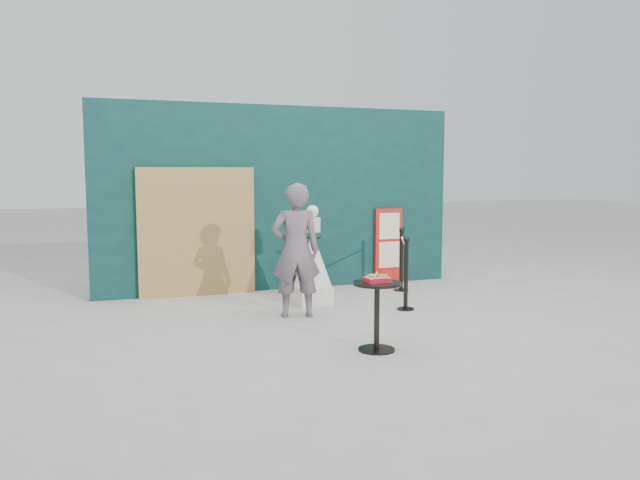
# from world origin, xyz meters

# --- Properties ---
(ground) EXTENTS (60.00, 60.00, 0.00)m
(ground) POSITION_xyz_m (0.00, 0.00, 0.00)
(ground) COLOR #ADAAA5
(ground) RESTS_ON ground
(back_wall) EXTENTS (6.00, 0.30, 3.00)m
(back_wall) POSITION_xyz_m (0.00, 3.15, 1.50)
(back_wall) COLOR #0A2D2C
(back_wall) RESTS_ON ground
(bamboo_fence) EXTENTS (1.80, 0.08, 2.00)m
(bamboo_fence) POSITION_xyz_m (-1.40, 2.94, 1.00)
(bamboo_fence) COLOR tan
(bamboo_fence) RESTS_ON ground
(woman) EXTENTS (0.72, 0.55, 1.78)m
(woman) POSITION_xyz_m (-0.40, 1.05, 0.89)
(woman) COLOR #62545C
(woman) RESTS_ON ground
(menu_board) EXTENTS (0.50, 0.07, 1.30)m
(menu_board) POSITION_xyz_m (1.90, 2.95, 0.65)
(menu_board) COLOR red
(menu_board) RESTS_ON ground
(statue) EXTENTS (0.57, 0.57, 1.45)m
(statue) POSITION_xyz_m (0.08, 1.73, 0.59)
(statue) COLOR silver
(statue) RESTS_ON ground
(cafe_table) EXTENTS (0.52, 0.52, 0.75)m
(cafe_table) POSITION_xyz_m (-0.07, -0.78, 0.50)
(cafe_table) COLOR black
(cafe_table) RESTS_ON ground
(food_basket) EXTENTS (0.26, 0.19, 0.11)m
(food_basket) POSITION_xyz_m (-0.06, -0.78, 0.79)
(food_basket) COLOR #AC1226
(food_basket) RESTS_ON cafe_table
(planter) EXTENTS (0.54, 0.47, 0.91)m
(planter) POSITION_xyz_m (0.30, 2.73, 0.53)
(planter) COLOR brown
(planter) RESTS_ON ground
(stanchion_barrier) EXTENTS (0.84, 1.54, 1.03)m
(stanchion_barrier) POSITION_xyz_m (1.48, 1.57, 0.49)
(stanchion_barrier) COLOR black
(stanchion_barrier) RESTS_ON ground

